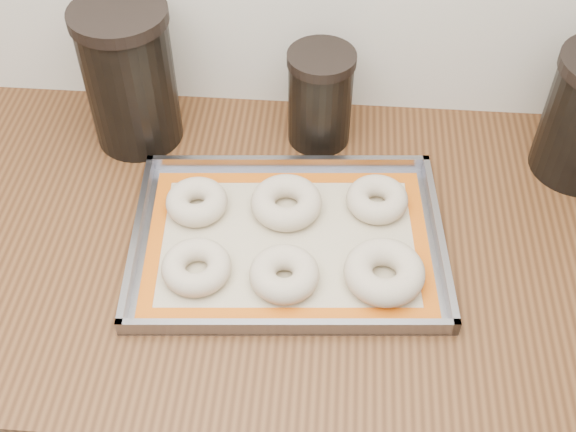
# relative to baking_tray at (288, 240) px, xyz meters

# --- Properties ---
(cabinet) EXTENTS (3.00, 0.65, 0.86)m
(cabinet) POSITION_rel_baking_tray_xyz_m (0.06, 0.01, -0.48)
(cabinet) COLOR slate
(cabinet) RESTS_ON floor
(countertop) EXTENTS (3.06, 0.68, 0.04)m
(countertop) POSITION_rel_baking_tray_xyz_m (0.06, 0.01, -0.03)
(countertop) COLOR brown
(countertop) RESTS_ON cabinet
(baking_tray) EXTENTS (0.48, 0.37, 0.03)m
(baking_tray) POSITION_rel_baking_tray_xyz_m (0.00, 0.00, 0.00)
(baking_tray) COLOR gray
(baking_tray) RESTS_ON countertop
(baking_mat) EXTENTS (0.44, 0.32, 0.00)m
(baking_mat) POSITION_rel_baking_tray_xyz_m (-0.00, 0.00, -0.00)
(baking_mat) COLOR #C6B793
(baking_mat) RESTS_ON baking_tray
(bagel_front_left) EXTENTS (0.12, 0.12, 0.03)m
(bagel_front_left) POSITION_rel_baking_tray_xyz_m (-0.12, -0.07, 0.01)
(bagel_front_left) COLOR beige
(bagel_front_left) RESTS_ON baking_mat
(bagel_front_mid) EXTENTS (0.11, 0.11, 0.04)m
(bagel_front_mid) POSITION_rel_baking_tray_xyz_m (0.00, -0.08, 0.02)
(bagel_front_mid) COLOR beige
(bagel_front_mid) RESTS_ON baking_mat
(bagel_front_right) EXTENTS (0.12, 0.12, 0.04)m
(bagel_front_right) POSITION_rel_baking_tray_xyz_m (0.14, -0.06, 0.02)
(bagel_front_right) COLOR beige
(bagel_front_right) RESTS_ON baking_mat
(bagel_back_left) EXTENTS (0.10, 0.10, 0.04)m
(bagel_back_left) POSITION_rel_baking_tray_xyz_m (-0.15, 0.05, 0.02)
(bagel_back_left) COLOR beige
(bagel_back_left) RESTS_ON baking_mat
(bagel_back_mid) EXTENTS (0.14, 0.14, 0.04)m
(bagel_back_mid) POSITION_rel_baking_tray_xyz_m (-0.01, 0.06, 0.02)
(bagel_back_mid) COLOR beige
(bagel_back_mid) RESTS_ON baking_mat
(bagel_back_right) EXTENTS (0.11, 0.11, 0.04)m
(bagel_back_right) POSITION_rel_baking_tray_xyz_m (0.13, 0.08, 0.02)
(bagel_back_right) COLOR beige
(bagel_back_right) RESTS_ON baking_mat
(canister_left) EXTENTS (0.15, 0.15, 0.24)m
(canister_left) POSITION_rel_baking_tray_xyz_m (-0.27, 0.23, 0.12)
(canister_left) COLOR black
(canister_left) RESTS_ON countertop
(canister_mid) EXTENTS (0.11, 0.11, 0.17)m
(canister_mid) POSITION_rel_baking_tray_xyz_m (0.03, 0.24, 0.08)
(canister_mid) COLOR black
(canister_mid) RESTS_ON countertop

